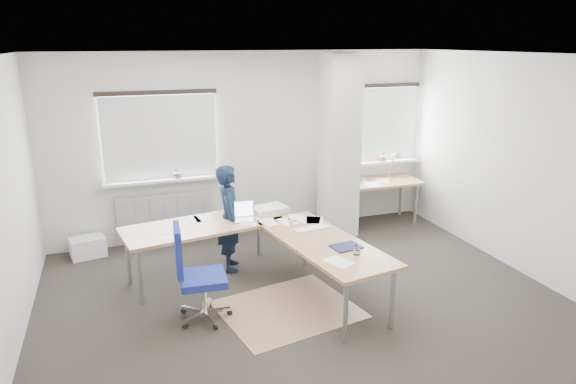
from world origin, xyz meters
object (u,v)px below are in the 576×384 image
object	(u,v)px
desk_side	(377,183)
task_chair	(200,294)
desk_main	(264,234)
person	(230,218)

from	to	relation	value
desk_side	task_chair	world-z (taller)	desk_side
desk_main	person	distance (m)	0.71
person	task_chair	bearing A→B (deg)	163.42
task_chair	person	bearing A→B (deg)	66.92
desk_side	person	distance (m)	2.85
desk_main	person	xyz separation A→B (m)	(-0.27, 0.65, 0.02)
desk_main	person	bearing A→B (deg)	102.61
task_chair	desk_main	bearing A→B (deg)	35.32
desk_side	task_chair	distance (m)	3.95
desk_side	task_chair	bearing A→B (deg)	-145.59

